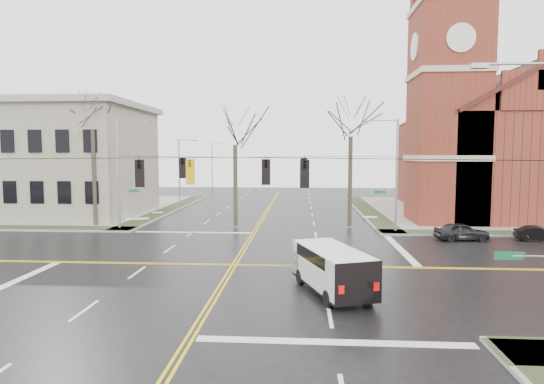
# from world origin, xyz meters

# --- Properties ---
(ground) EXTENTS (120.00, 120.00, 0.00)m
(ground) POSITION_xyz_m (0.00, 0.00, 0.00)
(ground) COLOR black
(ground) RESTS_ON ground
(sidewalks) EXTENTS (80.00, 80.00, 0.17)m
(sidewalks) POSITION_xyz_m (0.00, 0.00, 0.08)
(sidewalks) COLOR gray
(sidewalks) RESTS_ON ground
(road_markings) EXTENTS (100.00, 100.00, 0.01)m
(road_markings) POSITION_xyz_m (0.00, 0.00, 0.01)
(road_markings) COLOR gold
(road_markings) RESTS_ON ground
(church) EXTENTS (24.28, 27.48, 27.50)m
(church) POSITION_xyz_m (24.76, 24.78, 8.43)
(church) COLOR maroon
(church) RESTS_ON ground
(civic_building_a) EXTENTS (18.00, 14.00, 11.00)m
(civic_building_a) POSITION_xyz_m (-22.00, 20.00, 5.50)
(civic_building_a) COLOR gray
(civic_building_a) RESTS_ON ground
(signal_pole_ne) EXTENTS (2.75, 0.22, 9.00)m
(signal_pole_ne) POSITION_xyz_m (11.32, 11.50, 4.95)
(signal_pole_ne) COLOR gray
(signal_pole_ne) RESTS_ON ground
(signal_pole_nw) EXTENTS (2.75, 0.22, 9.00)m
(signal_pole_nw) POSITION_xyz_m (-11.32, 11.50, 4.95)
(signal_pole_nw) COLOR gray
(signal_pole_nw) RESTS_ON ground
(span_wires) EXTENTS (23.02, 23.02, 0.03)m
(span_wires) POSITION_xyz_m (0.00, 0.00, 6.20)
(span_wires) COLOR black
(span_wires) RESTS_ON ground
(traffic_signals) EXTENTS (8.21, 8.26, 1.30)m
(traffic_signals) POSITION_xyz_m (-0.00, -0.67, 5.45)
(traffic_signals) COLOR black
(traffic_signals) RESTS_ON ground
(streetlight_north_a) EXTENTS (2.30, 0.20, 8.00)m
(streetlight_north_a) POSITION_xyz_m (-10.65, 28.00, 4.47)
(streetlight_north_a) COLOR gray
(streetlight_north_a) RESTS_ON ground
(streetlight_north_b) EXTENTS (2.30, 0.20, 8.00)m
(streetlight_north_b) POSITION_xyz_m (-10.65, 48.00, 4.47)
(streetlight_north_b) COLOR gray
(streetlight_north_b) RESTS_ON ground
(cargo_van) EXTENTS (3.78, 5.75, 2.05)m
(cargo_van) POSITION_xyz_m (5.21, -4.74, 1.21)
(cargo_van) COLOR silver
(cargo_van) RESTS_ON ground
(parked_car_a) EXTENTS (4.01, 1.91, 1.32)m
(parked_car_a) POSITION_xyz_m (15.71, 8.51, 0.66)
(parked_car_a) COLOR black
(parked_car_a) RESTS_ON ground
(parked_car_b) EXTENTS (3.54, 1.98, 1.10)m
(parked_car_b) POSITION_xyz_m (21.26, 8.46, 0.55)
(parked_car_b) COLOR black
(parked_car_b) RESTS_ON ground
(tree_nw_far) EXTENTS (4.00, 4.00, 12.50)m
(tree_nw_far) POSITION_xyz_m (-14.22, 12.92, 9.03)
(tree_nw_far) COLOR #31291F
(tree_nw_far) RESTS_ON ground
(tree_nw_near) EXTENTS (4.00, 4.00, 10.50)m
(tree_nw_near) POSITION_xyz_m (-1.85, 13.23, 7.61)
(tree_nw_near) COLOR #31291F
(tree_nw_near) RESTS_ON ground
(tree_ne) EXTENTS (4.00, 4.00, 11.57)m
(tree_ne) POSITION_xyz_m (8.02, 13.71, 8.37)
(tree_ne) COLOR #31291F
(tree_ne) RESTS_ON ground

